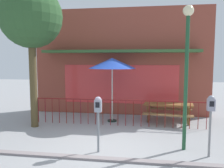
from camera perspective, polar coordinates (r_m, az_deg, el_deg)
ground at (r=6.73m, az=-2.24°, el=-15.22°), size 40.00×40.00×0.00m
pub_storefront at (r=10.44m, az=2.15°, el=5.45°), size 7.78×1.23×4.67m
patio_fence_front at (r=8.61m, az=0.53°, el=-5.88°), size 6.56×0.04×0.97m
picnic_table_left at (r=9.22m, az=13.67°, el=-5.57°), size 1.95×1.56×0.79m
patio_umbrella at (r=9.00m, az=0.04°, el=5.04°), size 1.83×1.83×2.50m
parking_meter_near at (r=6.08m, az=-3.43°, el=-6.27°), size 0.18×0.17×1.49m
parking_meter_far at (r=6.26m, az=23.08°, el=-5.83°), size 0.18×0.17×1.56m
street_tree at (r=8.86m, az=-19.24°, el=15.01°), size 2.18×2.18×5.01m
street_lamp at (r=6.41m, az=17.89°, el=6.34°), size 0.28×0.28×3.82m
curb_edge at (r=6.00m, az=-3.81°, el=-18.00°), size 10.89×0.20×0.11m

